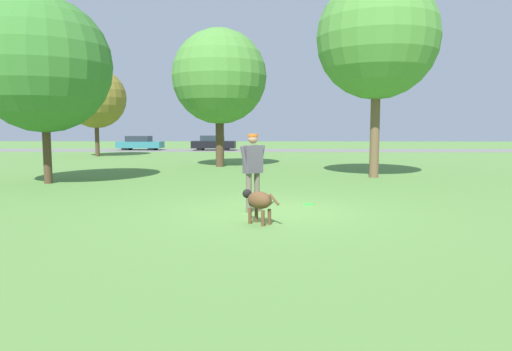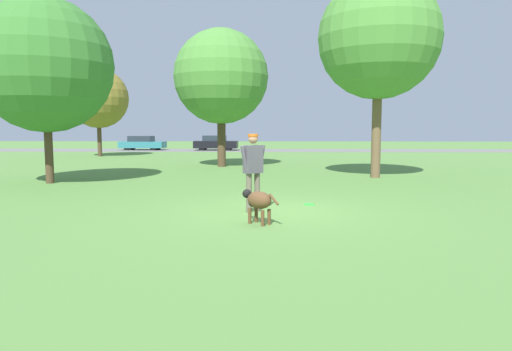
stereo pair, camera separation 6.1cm
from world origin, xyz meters
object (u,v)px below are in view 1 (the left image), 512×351
object	(u,v)px
tree_mid_center	(219,77)
parked_car_teal	(140,143)
parked_car_black	(213,143)
tree_far_left	(96,98)
frisbee	(309,204)
tree_near_left	(43,65)
person	(253,165)
tree_near_right	(377,39)
dog	(258,201)

from	to	relation	value
tree_mid_center	parked_car_teal	xyz separation A→B (m)	(-9.10, 17.90, -3.82)
parked_car_teal	parked_car_black	bearing A→B (deg)	0.18
tree_far_left	parked_car_black	size ratio (longest dim) A/B	1.57
frisbee	tree_near_left	distance (m)	10.45
frisbee	tree_far_left	bearing A→B (deg)	122.68
person	tree_near_right	distance (m)	9.71
dog	parked_car_black	world-z (taller)	parked_car_black
frisbee	tree_far_left	xyz separation A→B (m)	(-12.84, 20.01, 3.98)
tree_far_left	parked_car_teal	size ratio (longest dim) A/B	1.49
person	frisbee	world-z (taller)	person
tree_near_left	parked_car_teal	world-z (taller)	tree_near_left
tree_mid_center	frisbee	bearing A→B (deg)	-73.43
tree_far_left	tree_mid_center	bearing A→B (deg)	-42.03
person	tree_mid_center	bearing A→B (deg)	58.33
tree_near_left	tree_mid_center	world-z (taller)	tree_mid_center
frisbee	tree_far_left	size ratio (longest dim) A/B	0.04
tree_near_left	parked_car_teal	bearing A→B (deg)	98.76
person	tree_near_right	xyz separation A→B (m)	(4.47, 7.52, 4.23)
person	parked_car_black	distance (m)	30.48
person	dog	size ratio (longest dim) A/B	2.28
person	tree_near_left	distance (m)	9.47
tree_near_left	tree_far_left	xyz separation A→B (m)	(-4.19, 15.75, -0.04)
tree_near_right	tree_far_left	world-z (taller)	tree_near_right
parked_car_teal	tree_near_left	bearing A→B (deg)	-78.50
person	tree_mid_center	world-z (taller)	tree_mid_center
tree_far_left	person	bearing A→B (deg)	-61.37
tree_near_right	tree_mid_center	xyz separation A→B (m)	(-6.54, 5.02, -0.84)
tree_mid_center	parked_car_teal	distance (m)	20.44
dog	frisbee	xyz separation A→B (m)	(1.21, 2.35, -0.45)
person	tree_far_left	xyz separation A→B (m)	(-11.47, 21.02, 2.92)
tree_near_left	tree_far_left	distance (m)	16.30
frisbee	tree_far_left	world-z (taller)	tree_far_left
dog	tree_far_left	world-z (taller)	tree_far_left
dog	tree_mid_center	xyz separation A→B (m)	(-2.22, 13.88, 3.98)
dog	parked_car_teal	bearing A→B (deg)	-29.04
dog	tree_near_right	xyz separation A→B (m)	(4.32, 8.86, 4.83)
person	tree_mid_center	xyz separation A→B (m)	(-2.07, 12.54, 3.38)
tree_near_right	parked_car_teal	world-z (taller)	tree_near_right
tree_far_left	tree_near_left	bearing A→B (deg)	-75.11
tree_near_right	tree_mid_center	bearing A→B (deg)	142.47
tree_near_right	tree_near_left	bearing A→B (deg)	-169.16
frisbee	tree_mid_center	xyz separation A→B (m)	(-3.43, 11.54, 4.44)
frisbee	tree_mid_center	distance (m)	12.83
tree_mid_center	parked_car_black	size ratio (longest dim) A/B	1.76
tree_mid_center	parked_car_black	bearing A→B (deg)	97.86
tree_near_left	parked_car_teal	distance (m)	25.70
parked_car_black	tree_near_right	bearing A→B (deg)	-67.69
dog	parked_car_teal	xyz separation A→B (m)	(-11.32, 31.78, 0.16)
dog	person	bearing A→B (deg)	-42.25
tree_near_right	parked_car_teal	bearing A→B (deg)	124.30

